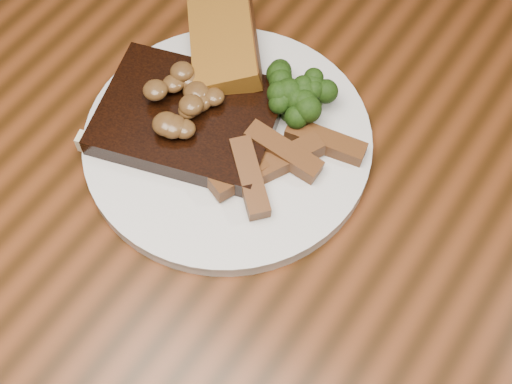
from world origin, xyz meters
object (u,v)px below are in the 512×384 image
chair_far (486,54)px  garlic_bread (225,57)px  potato_wedges (296,165)px  dining_table (254,238)px  plate (228,142)px  steak (188,118)px

chair_far → garlic_bread: (-0.19, -0.43, 0.28)m
chair_far → potato_wedges: size_ratio=8.59×
garlic_bread → potato_wedges: bearing=22.6°
garlic_bread → dining_table: bearing=5.6°
dining_table → garlic_bread: garlic_bread is taller
plate → garlic_bread: size_ratio=2.44×
dining_table → potato_wedges: potato_wedges is taller
dining_table → chair_far: bearing=82.6°
potato_wedges → chair_far: bearing=84.3°
dining_table → potato_wedges: bearing=63.4°
dining_table → chair_far: (0.07, 0.54, -0.16)m
chair_far → plate: 0.58m
dining_table → plate: size_ratio=5.47×
garlic_bread → chair_far: bearing=115.9°
chair_far → plate: bearing=53.1°
dining_table → potato_wedges: size_ratio=15.25×
garlic_bread → potato_wedges: garlic_bread is taller
dining_table → steak: (-0.10, 0.03, 0.12)m
plate → steak: size_ratio=1.68×
plate → garlic_bread: bearing=127.6°
steak → garlic_bread: (-0.02, 0.09, 0.00)m
garlic_bread → steak: bearing=-29.6°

